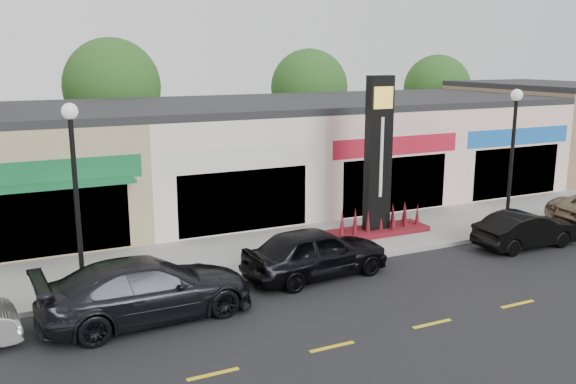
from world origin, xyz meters
name	(u,v)px	position (x,y,z in m)	size (l,w,h in m)	color
ground	(369,286)	(0.00, 0.00, 0.00)	(120.00, 120.00, 0.00)	black
sidewalk	(305,244)	(0.00, 4.35, 0.07)	(52.00, 4.30, 0.15)	gray
curb	(335,263)	(0.00, 2.10, 0.07)	(52.00, 0.20, 0.15)	gray
shop_beige	(37,169)	(-8.50, 11.46, 2.40)	(7.00, 10.85, 4.80)	tan
shop_cream	(204,156)	(-1.50, 11.47, 2.40)	(7.00, 10.01, 4.80)	silver
shop_pink_w	(338,147)	(5.50, 11.47, 2.40)	(7.00, 10.01, 4.80)	beige
shop_pink_e	(449,139)	(12.50, 11.47, 2.40)	(7.00, 10.01, 4.80)	beige
shop_tan	(542,128)	(19.50, 11.48, 2.65)	(7.00, 10.01, 5.30)	#937A55
tree_rear_west	(112,86)	(-4.00, 19.50, 5.22)	(5.20, 5.20, 7.83)	#382619
tree_rear_mid	(309,88)	(8.00, 19.50, 4.88)	(4.80, 4.80, 7.29)	#382619
tree_rear_east	(437,88)	(18.00, 19.50, 4.63)	(4.60, 4.60, 6.94)	#382619
lamp_west_near	(75,182)	(-8.00, 2.50, 3.48)	(0.44, 0.44, 5.47)	black
lamp_east_near	(513,146)	(8.00, 2.50, 3.48)	(0.44, 0.44, 5.47)	black
pylon_sign	(377,179)	(3.00, 4.20, 2.27)	(4.20, 1.30, 6.00)	#580F14
car_dark_sedan	(148,289)	(-6.60, 0.55, 0.82)	(5.65, 2.30, 1.64)	black
car_black_sedan	(316,252)	(-1.10, 1.42, 0.81)	(4.74, 1.91, 1.62)	black
car_black_conv	(526,230)	(7.24, 0.80, 0.66)	(4.01, 1.40, 1.32)	black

